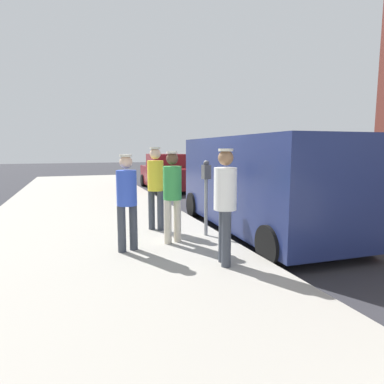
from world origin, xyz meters
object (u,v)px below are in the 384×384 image
(parking_meter_near, at_px, (206,185))
(parked_sedan_behind, at_px, (168,173))
(pedestrian_in_yellow, at_px, (156,183))
(pedestrian_in_white, at_px, (225,199))
(pedestrian_in_green, at_px, (172,191))
(pedestrian_in_blue, at_px, (127,197))
(parked_van, at_px, (261,182))

(parking_meter_near, relative_size, parked_sedan_behind, 0.34)
(parked_sedan_behind, bearing_deg, pedestrian_in_yellow, 72.75)
(pedestrian_in_white, relative_size, pedestrian_in_green, 1.03)
(pedestrian_in_yellow, xyz_separation_m, parked_sedan_behind, (-2.50, -8.06, -0.43))
(parking_meter_near, bearing_deg, pedestrian_in_yellow, -43.24)
(parked_sedan_behind, bearing_deg, pedestrian_in_white, 79.07)
(pedestrian_in_white, xyz_separation_m, pedestrian_in_green, (0.41, -1.40, -0.03))
(parking_meter_near, distance_m, pedestrian_in_blue, 1.73)
(parking_meter_near, bearing_deg, pedestrian_in_white, 77.42)
(parked_sedan_behind, bearing_deg, parking_meter_near, 79.38)
(pedestrian_in_yellow, height_order, pedestrian_in_green, pedestrian_in_yellow)
(parked_van, bearing_deg, parking_meter_near, 14.16)
(pedestrian_in_yellow, xyz_separation_m, parked_van, (-2.34, 0.41, -0.02))
(pedestrian_in_green, bearing_deg, parking_meter_near, -160.55)
(parked_van, bearing_deg, pedestrian_in_white, 47.62)
(pedestrian_in_yellow, bearing_deg, parked_van, 169.96)
(parking_meter_near, relative_size, pedestrian_in_yellow, 0.85)
(parking_meter_near, relative_size, pedestrian_in_green, 0.89)
(pedestrian_in_white, xyz_separation_m, pedestrian_in_blue, (1.28, -1.17, -0.06))
(pedestrian_in_green, distance_m, pedestrian_in_blue, 0.90)
(pedestrian_in_white, distance_m, parked_sedan_behind, 10.73)
(pedestrian_in_yellow, distance_m, parked_van, 2.38)
(pedestrian_in_green, relative_size, parked_van, 0.32)
(pedestrian_in_green, xyz_separation_m, pedestrian_in_blue, (0.87, 0.23, -0.03))
(parking_meter_near, bearing_deg, parked_van, -165.84)
(parking_meter_near, distance_m, parked_sedan_behind, 9.02)
(pedestrian_in_yellow, height_order, parked_sedan_behind, pedestrian_in_yellow)
(pedestrian_in_yellow, distance_m, parked_sedan_behind, 8.45)
(pedestrian_in_blue, bearing_deg, pedestrian_in_white, 137.69)
(pedestrian_in_blue, bearing_deg, pedestrian_in_yellow, -121.92)
(pedestrian_in_yellow, relative_size, parked_van, 0.34)
(pedestrian_in_green, bearing_deg, pedestrian_in_white, 106.32)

